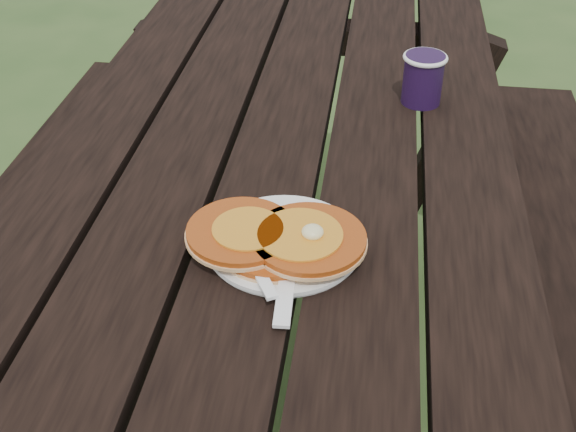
# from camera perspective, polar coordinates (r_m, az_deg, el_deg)

# --- Properties ---
(picnic_table) EXTENTS (1.36, 1.80, 0.75)m
(picnic_table) POSITION_cam_1_polar(r_m,az_deg,el_deg) (1.40, -0.71, -8.11)
(picnic_table) COLOR black
(picnic_table) RESTS_ON ground
(plate) EXTENTS (0.24, 0.24, 0.01)m
(plate) POSITION_cam_1_polar(r_m,az_deg,el_deg) (0.95, -0.31, -2.19)
(plate) COLOR white
(plate) RESTS_ON picnic_table
(pancake_stack) EXTENTS (0.23, 0.15, 0.04)m
(pancake_stack) POSITION_cam_1_polar(r_m,az_deg,el_deg) (0.93, -0.88, -1.74)
(pancake_stack) COLOR #B24914
(pancake_stack) RESTS_ON plate
(knife) EXTENTS (0.03, 0.18, 0.00)m
(knife) POSITION_cam_1_polar(r_m,az_deg,el_deg) (0.89, -0.02, -4.68)
(knife) COLOR white
(knife) RESTS_ON plate
(fork) EXTENTS (0.10, 0.16, 0.01)m
(fork) POSITION_cam_1_polar(r_m,az_deg,el_deg) (0.89, -2.40, -4.26)
(fork) COLOR white
(fork) RESTS_ON plate
(coffee_cup) EXTENTS (0.08, 0.08, 0.09)m
(coffee_cup) POSITION_cam_1_polar(r_m,az_deg,el_deg) (1.30, 10.64, 10.85)
(coffee_cup) COLOR black
(coffee_cup) RESTS_ON picnic_table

